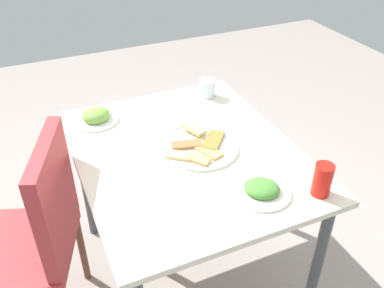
{
  "coord_description": "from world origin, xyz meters",
  "views": [
    {
      "loc": [
        -1.26,
        0.53,
        1.7
      ],
      "look_at": [
        -0.0,
        -0.02,
        0.76
      ],
      "focal_mm": 39.29,
      "sensor_mm": 36.0,
      "label": 1
    }
  ],
  "objects": [
    {
      "name": "drinking_glass",
      "position": [
        0.39,
        -0.28,
        0.78
      ],
      "size": [
        0.08,
        0.08,
        0.09
      ],
      "primitive_type": "cylinder",
      "color": "silver",
      "rests_on": "dining_table"
    },
    {
      "name": "dining_table",
      "position": [
        0.0,
        0.0,
        0.65
      ],
      "size": [
        1.03,
        0.85,
        0.73
      ],
      "color": "silver",
      "rests_on": "ground_plane"
    },
    {
      "name": "paper_napkin",
      "position": [
        0.25,
        0.0,
        0.74
      ],
      "size": [
        0.15,
        0.15,
        0.0
      ],
      "primitive_type": "cube",
      "rotation": [
        0.0,
        0.0,
        0.02
      ],
      "color": "white",
      "rests_on": "dining_table"
    },
    {
      "name": "soda_can",
      "position": [
        -0.42,
        -0.33,
        0.8
      ],
      "size": [
        0.08,
        0.08,
        0.12
      ],
      "primitive_type": "cylinder",
      "rotation": [
        0.0,
        0.0,
        4.87
      ],
      "color": "red",
      "rests_on": "dining_table"
    },
    {
      "name": "ground_plane",
      "position": [
        0.0,
        0.0,
        0.0
      ],
      "size": [
        6.0,
        6.0,
        0.0
      ],
      "primitive_type": "plane",
      "color": "gray"
    },
    {
      "name": "salad_plate_rice",
      "position": [
        0.38,
        0.27,
        0.76
      ],
      "size": [
        0.2,
        0.2,
        0.07
      ],
      "color": "white",
      "rests_on": "dining_table"
    },
    {
      "name": "pide_platter",
      "position": [
        -0.01,
        -0.06,
        0.74
      ],
      "size": [
        0.32,
        0.31,
        0.04
      ],
      "color": "white",
      "rests_on": "dining_table"
    },
    {
      "name": "dining_chair",
      "position": [
        0.03,
        0.63,
        0.51
      ],
      "size": [
        0.54,
        0.54,
        0.91
      ],
      "color": "#A73033",
      "rests_on": "ground_plane"
    },
    {
      "name": "salad_plate_greens",
      "position": [
        -0.34,
        -0.14,
        0.75
      ],
      "size": [
        0.21,
        0.21,
        0.05
      ],
      "color": "white",
      "rests_on": "dining_table"
    },
    {
      "name": "fork",
      "position": [
        0.25,
        -0.01,
        0.74
      ],
      "size": [
        0.17,
        0.04,
        0.0
      ],
      "primitive_type": "cube",
      "rotation": [
        0.0,
        0.0,
        0.18
      ],
      "color": "silver",
      "rests_on": "paper_napkin"
    },
    {
      "name": "spoon",
      "position": [
        0.25,
        0.02,
        0.74
      ],
      "size": [
        0.16,
        0.05,
        0.0
      ],
      "primitive_type": "cube",
      "rotation": [
        0.0,
        0.0,
        0.24
      ],
      "color": "silver",
      "rests_on": "paper_napkin"
    }
  ]
}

